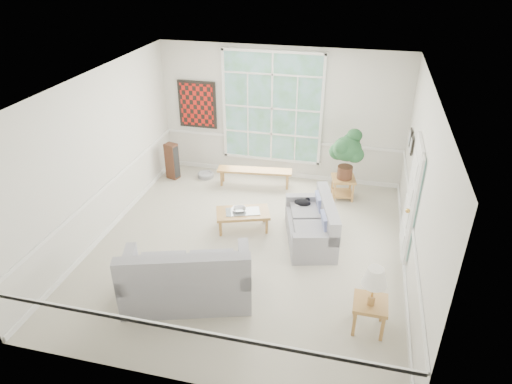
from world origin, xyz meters
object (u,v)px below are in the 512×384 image
at_px(loveseat_front, 186,270).
at_px(end_table, 343,188).
at_px(coffee_table, 243,220).
at_px(loveseat_right, 311,221).
at_px(side_table, 369,315).

bearing_deg(loveseat_front, end_table, 43.28).
xyz_separation_m(loveseat_front, coffee_table, (0.33, 2.07, -0.33)).
relative_size(loveseat_front, end_table, 4.00).
distance_m(loveseat_right, coffee_table, 1.33).
relative_size(loveseat_front, side_table, 3.95).
bearing_deg(coffee_table, loveseat_right, -23.20).
relative_size(loveseat_right, coffee_table, 1.53).
bearing_deg(loveseat_right, end_table, 60.52).
height_order(loveseat_front, side_table, loveseat_front).
relative_size(loveseat_right, loveseat_front, 0.80).
xyz_separation_m(loveseat_front, end_table, (2.10, 3.75, -0.28)).
relative_size(end_table, side_table, 0.99).
height_order(loveseat_front, coffee_table, loveseat_front).
relative_size(coffee_table, end_table, 2.08).
bearing_deg(side_table, end_table, 99.57).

